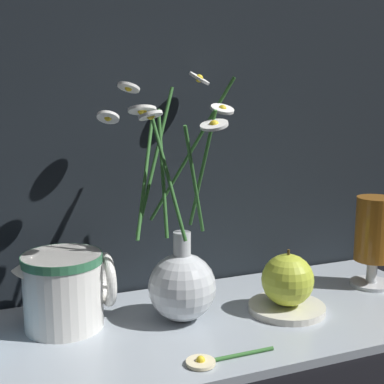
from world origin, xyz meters
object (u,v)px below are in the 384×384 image
at_px(ceramic_pitcher, 65,287).
at_px(orange_fruit, 288,280).
at_px(tea_glass, 374,234).
at_px(vase_with_flowers, 181,274).

bearing_deg(ceramic_pitcher, orange_fruit, -12.54).
relative_size(ceramic_pitcher, tea_glass, 0.88).
relative_size(vase_with_flowers, ceramic_pitcher, 2.63).
height_order(ceramic_pitcher, orange_fruit, ceramic_pitcher).
bearing_deg(ceramic_pitcher, tea_glass, -3.44).
bearing_deg(vase_with_flowers, ceramic_pitcher, 166.95).
height_order(ceramic_pitcher, tea_glass, tea_glass).
bearing_deg(orange_fruit, tea_glass, 11.69).
bearing_deg(orange_fruit, vase_with_flowers, 167.98).
height_order(vase_with_flowers, orange_fruit, vase_with_flowers).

